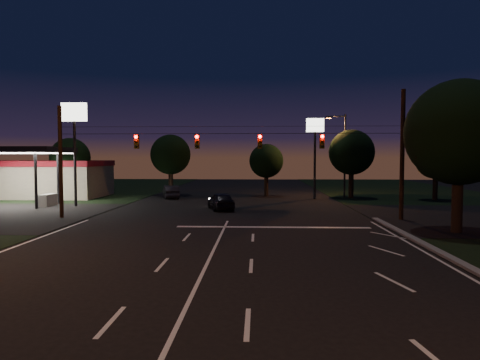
# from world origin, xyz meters

# --- Properties ---
(ground) EXTENTS (140.00, 140.00, 0.00)m
(ground) POSITION_xyz_m (0.00, 0.00, 0.00)
(ground) COLOR black
(ground) RESTS_ON ground
(center_line) EXTENTS (0.14, 40.00, 0.01)m
(center_line) POSITION_xyz_m (0.00, -6.00, 0.01)
(center_line) COLOR silver
(center_line) RESTS_ON ground
(stop_bar) EXTENTS (12.00, 0.50, 0.01)m
(stop_bar) POSITION_xyz_m (3.00, 11.50, 0.01)
(stop_bar) COLOR silver
(stop_bar) RESTS_ON ground
(utility_pole_right) EXTENTS (0.30, 0.30, 9.00)m
(utility_pole_right) POSITION_xyz_m (12.00, 15.00, 0.00)
(utility_pole_right) COLOR black
(utility_pole_right) RESTS_ON ground
(utility_pole_left) EXTENTS (0.28, 0.28, 8.00)m
(utility_pole_left) POSITION_xyz_m (-12.00, 15.00, 0.00)
(utility_pole_left) COLOR black
(utility_pole_left) RESTS_ON ground
(signal_span) EXTENTS (24.00, 0.40, 1.56)m
(signal_span) POSITION_xyz_m (-0.00, 14.96, 5.50)
(signal_span) COLOR black
(signal_span) RESTS_ON ground
(gas_station) EXTENTS (14.20, 16.10, 5.25)m
(gas_station) POSITION_xyz_m (-21.86, 30.39, 2.38)
(gas_station) COLOR gray
(gas_station) RESTS_ON ground
(pole_sign_left_near) EXTENTS (2.20, 0.30, 9.10)m
(pole_sign_left_near) POSITION_xyz_m (-14.00, 22.00, 6.98)
(pole_sign_left_near) COLOR black
(pole_sign_left_near) RESTS_ON ground
(pole_sign_right) EXTENTS (1.80, 0.30, 8.40)m
(pole_sign_right) POSITION_xyz_m (8.00, 30.00, 6.24)
(pole_sign_right) COLOR black
(pole_sign_right) RESTS_ON ground
(street_light_right_far) EXTENTS (2.20, 0.35, 9.00)m
(street_light_right_far) POSITION_xyz_m (11.24, 32.00, 5.24)
(street_light_right_far) COLOR black
(street_light_right_far) RESTS_ON ground
(tree_right_near) EXTENTS (6.00, 6.00, 8.76)m
(tree_right_near) POSITION_xyz_m (13.53, 10.17, 5.68)
(tree_right_near) COLOR black
(tree_right_near) RESTS_ON ground
(tree_far_a) EXTENTS (4.20, 4.20, 6.42)m
(tree_far_a) POSITION_xyz_m (-17.98, 30.12, 4.26)
(tree_far_a) COLOR black
(tree_far_a) RESTS_ON ground
(tree_far_b) EXTENTS (4.60, 4.60, 6.98)m
(tree_far_b) POSITION_xyz_m (-7.98, 34.13, 4.61)
(tree_far_b) COLOR black
(tree_far_b) RESTS_ON ground
(tree_far_c) EXTENTS (3.80, 3.80, 5.86)m
(tree_far_c) POSITION_xyz_m (3.02, 33.10, 3.90)
(tree_far_c) COLOR black
(tree_far_c) RESTS_ON ground
(tree_far_d) EXTENTS (4.80, 4.80, 7.30)m
(tree_far_d) POSITION_xyz_m (12.02, 31.13, 4.83)
(tree_far_d) COLOR black
(tree_far_d) RESTS_ON ground
(tree_far_e) EXTENTS (4.00, 4.00, 6.18)m
(tree_far_e) POSITION_xyz_m (20.02, 29.11, 4.11)
(tree_far_e) COLOR black
(tree_far_e) RESTS_ON ground
(car_oncoming_a) EXTENTS (2.82, 4.54, 1.44)m
(car_oncoming_a) POSITION_xyz_m (-1.00, 20.32, 0.72)
(car_oncoming_a) COLOR black
(car_oncoming_a) RESTS_ON ground
(car_oncoming_b) EXTENTS (2.62, 4.38, 1.36)m
(car_oncoming_b) POSITION_xyz_m (-7.22, 30.15, 0.68)
(car_oncoming_b) COLOR black
(car_oncoming_b) RESTS_ON ground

